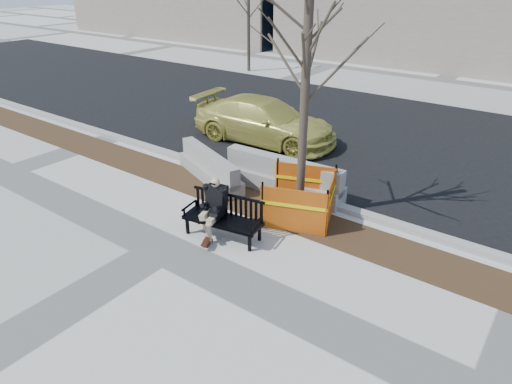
# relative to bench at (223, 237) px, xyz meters

# --- Properties ---
(ground) EXTENTS (120.00, 120.00, 0.00)m
(ground) POSITION_rel_bench_xyz_m (-0.68, -1.04, 0.00)
(ground) COLOR beige
(ground) RESTS_ON ground
(mulch_strip) EXTENTS (40.00, 1.20, 0.02)m
(mulch_strip) POSITION_rel_bench_xyz_m (-0.68, 1.56, 0.00)
(mulch_strip) COLOR #47301C
(mulch_strip) RESTS_ON ground
(asphalt_street) EXTENTS (60.00, 10.40, 0.01)m
(asphalt_street) POSITION_rel_bench_xyz_m (-0.68, 7.76, 0.00)
(asphalt_street) COLOR black
(asphalt_street) RESTS_ON ground
(curb) EXTENTS (60.00, 0.25, 0.12)m
(curb) POSITION_rel_bench_xyz_m (-0.68, 2.51, 0.06)
(curb) COLOR #9E9B93
(curb) RESTS_ON ground
(bench) EXTENTS (1.76, 0.88, 0.89)m
(bench) POSITION_rel_bench_xyz_m (0.00, 0.00, 0.00)
(bench) COLOR black
(bench) RESTS_ON ground
(seated_man) EXTENTS (0.66, 0.95, 1.22)m
(seated_man) POSITION_rel_bench_xyz_m (-0.22, 0.01, 0.00)
(seated_man) COLOR black
(seated_man) RESTS_ON ground
(tree_fence) EXTENTS (2.75, 2.75, 5.36)m
(tree_fence) POSITION_rel_bench_xyz_m (0.82, 1.65, 0.00)
(tree_fence) COLOR orange
(tree_fence) RESTS_ON ground
(sedan) EXTENTS (4.82, 2.31, 1.36)m
(sedan) POSITION_rel_bench_xyz_m (-2.67, 5.20, 0.00)
(sedan) COLOR #C8BF52
(sedan) RESTS_ON ground
(jersey_barrier_left) EXTENTS (2.71, 1.50, 0.78)m
(jersey_barrier_left) POSITION_rel_bench_xyz_m (-2.10, 1.96, 0.00)
(jersey_barrier_left) COLOR gray
(jersey_barrier_left) RESTS_ON ground
(jersey_barrier_right) EXTENTS (3.16, 0.76, 0.90)m
(jersey_barrier_right) POSITION_rel_bench_xyz_m (-0.19, 2.50, 0.00)
(jersey_barrier_right) COLOR gray
(jersey_barrier_right) RESTS_ON ground
(far_tree_left) EXTENTS (2.11, 2.11, 5.07)m
(far_tree_left) POSITION_rel_bench_xyz_m (-9.74, 13.67, 0.00)
(far_tree_left) COLOR #473B2D
(far_tree_left) RESTS_ON ground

